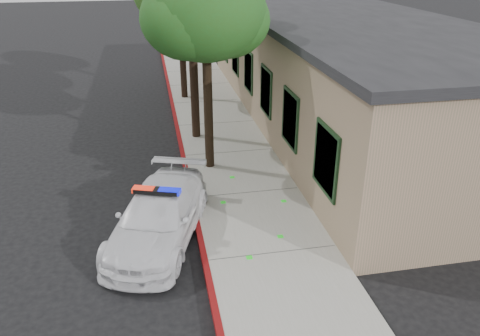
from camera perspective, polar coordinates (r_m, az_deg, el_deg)
name	(u,v)px	position (r m, az deg, el deg)	size (l,w,h in m)	color
ground	(203,266)	(10.91, -4.57, -11.87)	(120.00, 120.00, 0.00)	black
sidewalk	(245,195)	(13.57, 0.62, -3.29)	(3.20, 60.00, 0.15)	#9B998D
red_curb	(192,200)	(13.38, -5.87, -3.86)	(0.14, 60.00, 0.16)	maroon
clapboard_building	(339,69)	(19.70, 11.97, 11.78)	(7.30, 20.89, 4.24)	tan
police_car	(159,216)	(11.63, -9.90, -5.79)	(3.14, 4.77, 1.40)	white
street_tree_near	(206,15)	(13.88, -4.21, 18.19)	(3.75, 3.45, 6.32)	black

